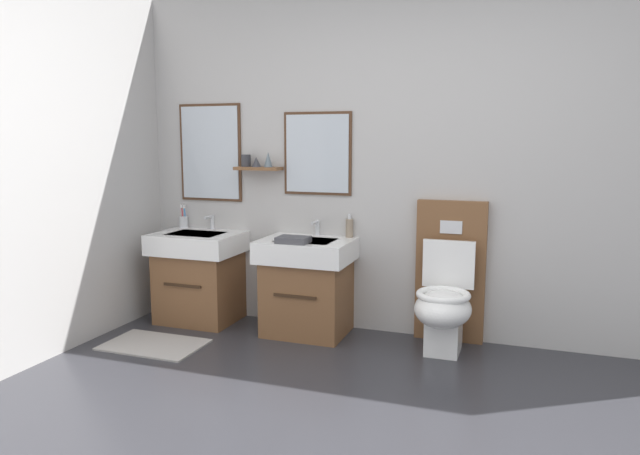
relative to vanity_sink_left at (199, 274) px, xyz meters
name	(u,v)px	position (x,y,z in m)	size (l,w,h in m)	color
wall_back	(422,162)	(1.68, 0.29, 0.89)	(4.62, 0.27, 2.52)	#B7B5B2
bath_mat	(154,345)	(0.00, -0.62, -0.37)	(0.68, 0.44, 0.01)	#9E9993
vanity_sink_left	(199,274)	(0.00, 0.00, 0.00)	(0.66, 0.53, 0.70)	brown
tap_on_left_sink	(211,220)	(0.00, 0.20, 0.40)	(0.03, 0.13, 0.11)	silver
vanity_sink_right	(307,284)	(0.91, 0.00, 0.00)	(0.66, 0.53, 0.70)	brown
tap_on_right_sink	(317,226)	(0.91, 0.20, 0.40)	(0.03, 0.13, 0.11)	silver
toilet	(446,295)	(1.91, 0.03, 0.00)	(0.48, 0.62, 1.00)	brown
toothbrush_cup	(184,221)	(-0.25, 0.19, 0.38)	(0.07, 0.07, 0.19)	silver
soap_dispenser	(349,228)	(1.17, 0.20, 0.40)	(0.06, 0.06, 0.17)	gray
folded_hand_towel	(293,240)	(0.87, -0.17, 0.35)	(0.22, 0.16, 0.04)	#47474C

